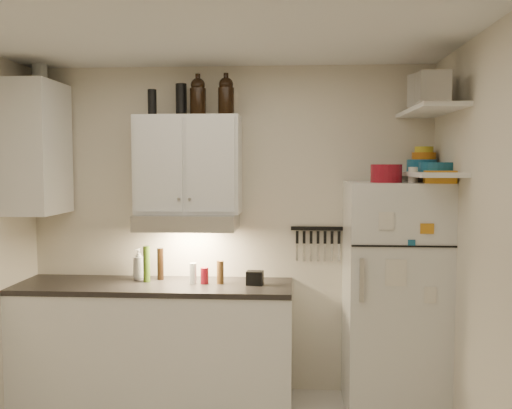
{
  "coord_description": "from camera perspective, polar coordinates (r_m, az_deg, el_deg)",
  "views": [
    {
      "loc": [
        0.51,
        -3.03,
        1.83
      ],
      "look_at": [
        0.25,
        0.9,
        1.55
      ],
      "focal_mm": 40.0,
      "sensor_mm": 36.0,
      "label": 1
    }
  ],
  "objects": [
    {
      "name": "knife_strip",
      "position": [
        4.55,
        6.16,
        -2.39
      ],
      "size": [
        0.42,
        0.02,
        0.03
      ],
      "primitive_type": "cube",
      "color": "black",
      "rests_on": "back_wall"
    },
    {
      "name": "dutch_oven",
      "position": [
        4.14,
        12.9,
        3.05
      ],
      "size": [
        0.26,
        0.26,
        0.13
      ],
      "primitive_type": "cylinder",
      "rotation": [
        0.0,
        0.0,
        0.2
      ],
      "color": "maroon",
      "rests_on": "fridge"
    },
    {
      "name": "caddy",
      "position": [
        4.33,
        -0.12,
        -7.36
      ],
      "size": [
        0.13,
        0.1,
        0.11
      ],
      "primitive_type": "cube",
      "rotation": [
        0.0,
        0.0,
        -0.11
      ],
      "color": "black",
      "rests_on": "countertop"
    },
    {
      "name": "right_wall",
      "position": [
        3.27,
        23.54,
        -5.62
      ],
      "size": [
        0.02,
        3.0,
        2.6
      ],
      "primitive_type": "cube",
      "color": "beige",
      "rests_on": "ground"
    },
    {
      "name": "tin_a",
      "position": [
        4.05,
        16.93,
        10.9
      ],
      "size": [
        0.27,
        0.26,
        0.22
      ],
      "primitive_type": "cube",
      "rotation": [
        0.0,
        0.0,
        0.34
      ],
      "color": "#AAAAAD",
      "rests_on": "shelf_hi"
    },
    {
      "name": "spice_jar",
      "position": [
        4.14,
        15.43,
        2.88
      ],
      "size": [
        0.07,
        0.07,
        0.11
      ],
      "primitive_type": "cylinder",
      "rotation": [
        0.0,
        0.0,
        0.0
      ],
      "color": "silver",
      "rests_on": "fridge"
    },
    {
      "name": "pepper_mill",
      "position": [
        4.37,
        -3.6,
        -6.78
      ],
      "size": [
        0.06,
        0.06,
        0.17
      ],
      "primitive_type": "cylinder",
      "rotation": [
        0.0,
        0.0,
        0.08
      ],
      "color": "brown",
      "rests_on": "countertop"
    },
    {
      "name": "stock_pot",
      "position": [
        4.51,
        16.62,
        9.89
      ],
      "size": [
        0.26,
        0.26,
        0.17
      ],
      "primitive_type": "cylinder",
      "rotation": [
        0.0,
        0.0,
        -0.08
      ],
      "color": "silver",
      "rests_on": "shelf_hi"
    },
    {
      "name": "bowl_orange",
      "position": [
        4.5,
        16.44,
        4.67
      ],
      "size": [
        0.18,
        0.18,
        0.05
      ],
      "primitive_type": "cylinder",
      "color": "#C56612",
      "rests_on": "bowl_teal"
    },
    {
      "name": "back_wall",
      "position": [
        4.6,
        -2.61,
        -2.55
      ],
      "size": [
        3.2,
        0.02,
        2.6
      ],
      "primitive_type": "cube",
      "color": "beige",
      "rests_on": "ground"
    },
    {
      "name": "oil_bottle",
      "position": [
        4.5,
        -10.88,
        -5.86
      ],
      "size": [
        0.07,
        0.07,
        0.28
      ],
      "primitive_type": "cylinder",
      "rotation": [
        0.0,
        0.0,
        -0.26
      ],
      "color": "#3C5D17",
      "rests_on": "countertop"
    },
    {
      "name": "countertop",
      "position": [
        4.46,
        -10.16,
        -8.04
      ],
      "size": [
        2.1,
        0.62,
        0.04
      ],
      "primitive_type": "cube",
      "color": "black",
      "rests_on": "base_cabinet"
    },
    {
      "name": "book_stack",
      "position": [
        4.08,
        17.88,
        2.65
      ],
      "size": [
        0.24,
        0.28,
        0.09
      ],
      "primitive_type": "cube",
      "rotation": [
        0.0,
        0.0,
        -0.15
      ],
      "color": "orange",
      "rests_on": "fridge"
    },
    {
      "name": "thermos_a",
      "position": [
        4.49,
        -7.49,
        10.34
      ],
      "size": [
        0.09,
        0.09,
        0.24
      ],
      "primitive_type": "cylinder",
      "rotation": [
        0.0,
        0.0,
        -0.08
      ],
      "color": "black",
      "rests_on": "upper_cabinet"
    },
    {
      "name": "range_hood",
      "position": [
        4.39,
        -6.86,
        -1.7
      ],
      "size": [
        0.76,
        0.46,
        0.12
      ],
      "primitive_type": "cube",
      "color": "silver",
      "rests_on": "back_wall"
    },
    {
      "name": "shelf_lo",
      "position": [
        4.16,
        16.86,
        2.93
      ],
      "size": [
        0.3,
        0.95,
        0.03
      ],
      "primitive_type": "cube",
      "color": "white",
      "rests_on": "right_wall"
    },
    {
      "name": "tin_b",
      "position": [
        3.78,
        17.29,
        11.15
      ],
      "size": [
        0.19,
        0.19,
        0.19
      ],
      "primitive_type": "cube",
      "rotation": [
        0.0,
        0.0,
        -0.04
      ],
      "color": "#AAAAAD",
      "rests_on": "shelf_hi"
    },
    {
      "name": "fridge",
      "position": [
        4.36,
        13.62,
        -9.02
      ],
      "size": [
        0.7,
        0.68,
        1.7
      ],
      "primitive_type": "cube",
      "color": "white",
      "rests_on": "floor"
    },
    {
      "name": "upper_cabinet",
      "position": [
        4.44,
        -6.75,
        3.98
      ],
      "size": [
        0.8,
        0.33,
        0.75
      ],
      "primitive_type": "cube",
      "color": "white",
      "rests_on": "back_wall"
    },
    {
      "name": "side_cabinet",
      "position": [
        4.65,
        -21.01,
        5.28
      ],
      "size": [
        0.33,
        0.55,
        1.0
      ],
      "primitive_type": "cube",
      "color": "white",
      "rests_on": "left_wall"
    },
    {
      "name": "bowl_teal",
      "position": [
        4.46,
        16.25,
        3.77
      ],
      "size": [
        0.22,
        0.22,
        0.09
      ],
      "primitive_type": "cylinder",
      "color": "#16577C",
      "rests_on": "shelf_lo"
    },
    {
      "name": "thermos_b",
      "position": [
        4.46,
        -10.34,
        10.02
      ],
      "size": [
        0.09,
        0.09,
        0.19
      ],
      "primitive_type": "cylinder",
      "rotation": [
        0.0,
        0.0,
        0.41
      ],
      "color": "black",
      "rests_on": "upper_cabinet"
    },
    {
      "name": "soap_bottle",
      "position": [
        4.6,
        -11.65,
        -5.68
      ],
      "size": [
        0.13,
        0.14,
        0.27
      ],
      "primitive_type": "imported",
      "rotation": [
        0.0,
        0.0,
        -0.34
      ],
      "color": "white",
      "rests_on": "countertop"
    },
    {
      "name": "vinegar_bottle",
      "position": [
        4.57,
        -9.54,
        -5.88
      ],
      "size": [
        0.07,
        0.07,
        0.25
      ],
      "primitive_type": "cylinder",
      "rotation": [
        0.0,
        0.0,
        -0.33
      ],
      "color": "black",
      "rests_on": "countertop"
    },
    {
      "name": "red_jar",
      "position": [
        4.38,
        -5.18,
        -7.1
      ],
      "size": [
        0.08,
        0.08,
        0.12
      ],
      "primitive_type": "cylinder",
      "rotation": [
        0.0,
        0.0,
        -0.41
      ],
      "color": "maroon",
      "rests_on": "countertop"
    },
    {
      "name": "growler_b",
      "position": [
        4.36,
        -3.01,
        10.83
      ],
      "size": [
        0.16,
        0.16,
        0.29
      ],
      "primitive_type": null,
      "rotation": [
        0.0,
        0.0,
        0.41
      ],
      "color": "black",
      "rests_on": "upper_cabinet"
    },
    {
      "name": "growler_a",
      "position": [
        4.41,
        -5.82,
        10.74
      ],
      "size": [
        0.14,
        0.14,
        0.29
      ],
      "primitive_type": null,
      "rotation": [
        0.0,
        0.0,
        0.2
      ],
      "color": "black",
      "rests_on": "upper_cabinet"
    },
    {
      "name": "side_jar",
      "position": [
        4.83,
        -20.82,
        12.1
      ],
      "size": [
        0.13,
        0.13,
        0.15
      ],
      "primitive_type": "cylinder",
      "rotation": [
        0.0,
        0.0,
        0.14
      ],
      "color": "silver",
      "rests_on": "side_cabinet"
    },
    {
      "name": "ceiling",
      "position": [
        3.17,
        -5.89,
        18.3
      ],
      "size": [
        3.2,
        3.0,
        0.02
      ],
      "primitive_type": "cube",
      "color": "white",
      "rests_on": "ground"
    },
    {
      "name": "shelf_hi",
      "position": [
        4.18,
        16.99,
        8.98
      ],
      "size": [
        0.3,
        0.95,
        0.03
      ],
      "primitive_type": "cube",
      "color": "white",
      "rests_on": "right_wall"
    },
    {
      "name": "clear_bottle",
      "position": [
        4.39,
        -6.32,
        -6.86
      ],
      "size": [
        0.06,
        0.06,
        0.16
      ],
      "primitive_type": "cylinder",
      "rotation": [
        0.0,
        0.0,
        -0.2
      ],
      "color": "silver",
      "rests_on": "countertop"
    },
    {
      "name": "bowl_yellow",
      "position": [
        4.5,
        16.45,
        5.29
      ],
      "size": [
        0.14,
        0.14,
        0.04
      ],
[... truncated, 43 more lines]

